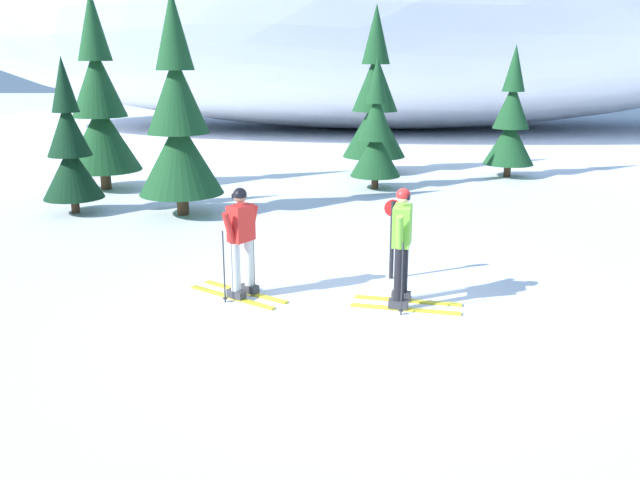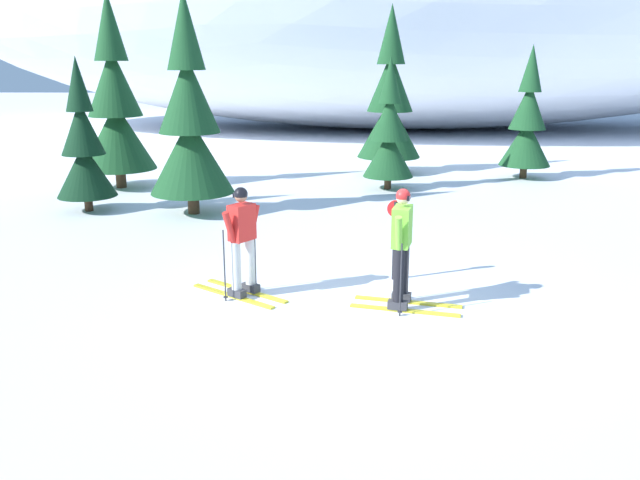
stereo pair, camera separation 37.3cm
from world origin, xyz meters
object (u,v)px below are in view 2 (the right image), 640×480
object	(u,v)px
pine_tree_left	(83,148)
pine_tree_right	(390,104)
pine_tree_far_right	(527,124)
pine_tree_far_left	(115,108)
pine_tree_center_left	(189,124)
trail_marker_post	(395,235)
skier_lime_jacket	(402,245)
skier_red_jacket	(242,241)
pine_tree_center_right	(389,135)

from	to	relation	value
pine_tree_left	pine_tree_right	world-z (taller)	pine_tree_right
pine_tree_right	pine_tree_far_right	bearing A→B (deg)	-12.05
pine_tree_far_left	pine_tree_center_left	distance (m)	4.14
pine_tree_center_left	trail_marker_post	bearing A→B (deg)	-47.42
skier_lime_jacket	trail_marker_post	world-z (taller)	skier_lime_jacket
skier_lime_jacket	skier_red_jacket	distance (m)	2.39
pine_tree_center_right	pine_tree_right	xyz separation A→B (m)	(0.21, 2.69, 0.63)
pine_tree_center_right	pine_tree_far_right	bearing A→B (deg)	23.49
pine_tree_center_left	trail_marker_post	xyz separation A→B (m)	(4.29, -4.67, -1.32)
pine_tree_center_left	pine_tree_center_right	distance (m)	5.70
pine_tree_center_left	pine_tree_center_right	bearing A→B (deg)	33.02
pine_tree_far_left	trail_marker_post	size ratio (longest dim) A/B	3.95
pine_tree_left	skier_lime_jacket	bearing A→B (deg)	-41.85
pine_tree_left	pine_tree_far_right	world-z (taller)	pine_tree_far_right
pine_tree_far_left	pine_tree_center_right	xyz separation A→B (m)	(7.45, -0.05, -0.70)
pine_tree_far_left	trail_marker_post	distance (m)	10.58
pine_tree_center_left	pine_tree_far_right	xyz separation A→B (m)	(8.97, 4.92, -0.45)
trail_marker_post	pine_tree_left	bearing A→B (deg)	144.54
pine_tree_far_right	trail_marker_post	bearing A→B (deg)	-116.01
pine_tree_center_left	trail_marker_post	size ratio (longest dim) A/B	3.74
pine_tree_left	pine_tree_right	distance (m)	9.38
skier_lime_jacket	pine_tree_center_left	xyz separation A→B (m)	(-4.28, 5.92, 1.15)
skier_red_jacket	pine_tree_far_right	distance (m)	12.61
pine_tree_center_right	pine_tree_left	bearing A→B (deg)	-158.46
pine_tree_far_left	pine_tree_left	world-z (taller)	pine_tree_far_left
pine_tree_right	pine_tree_far_left	bearing A→B (deg)	-160.99
skier_red_jacket	pine_tree_center_right	xyz separation A→B (m)	(2.83, 8.60, 0.62)
skier_lime_jacket	pine_tree_center_right	world-z (taller)	pine_tree_center_right
skier_red_jacket	pine_tree_center_left	distance (m)	5.96
skier_lime_jacket	pine_tree_far_right	bearing A→B (deg)	66.60
pine_tree_center_left	pine_tree_far_right	bearing A→B (deg)	28.75
trail_marker_post	skier_lime_jacket	bearing A→B (deg)	-90.51
pine_tree_center_right	pine_tree_right	world-z (taller)	pine_tree_right
skier_red_jacket	pine_tree_right	bearing A→B (deg)	74.93
pine_tree_left	trail_marker_post	size ratio (longest dim) A/B	2.68
pine_tree_right	trail_marker_post	distance (m)	10.56
skier_red_jacket	trail_marker_post	distance (m)	2.52
pine_tree_center_left	skier_lime_jacket	bearing A→B (deg)	-54.12
pine_tree_center_left	pine_tree_right	bearing A→B (deg)	49.35
skier_red_jacket	skier_lime_jacket	bearing A→B (deg)	-9.79
skier_lime_jacket	skier_red_jacket	size ratio (longest dim) A/B	1.04
pine_tree_left	pine_tree_center_left	size ratio (longest dim) A/B	0.72
skier_lime_jacket	skier_red_jacket	bearing A→B (deg)	170.21
pine_tree_far_left	pine_tree_far_right	xyz separation A→B (m)	(11.67, 1.78, -0.57)
pine_tree_left	pine_tree_center_right	distance (m)	7.85
skier_red_jacket	pine_tree_center_right	size ratio (longest dim) A/B	0.47
pine_tree_center_right	pine_tree_right	bearing A→B (deg)	85.56
pine_tree_center_left	trail_marker_post	world-z (taller)	pine_tree_center_left
pine_tree_far_right	trail_marker_post	xyz separation A→B (m)	(-4.68, -9.59, -0.87)
skier_red_jacket	trail_marker_post	bearing A→B (deg)	19.50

